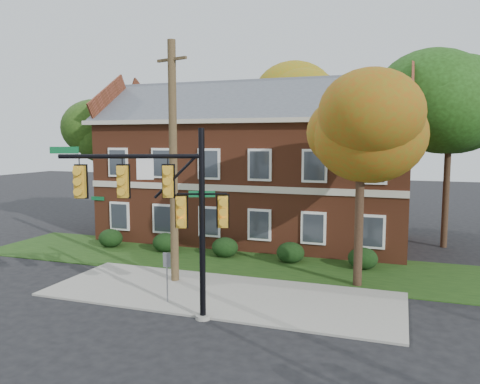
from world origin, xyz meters
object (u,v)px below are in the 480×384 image
(hedge_center, at_px, (225,247))
(traffic_signal, at_px, (167,203))
(utility_pole, at_px, (173,162))
(apartment_building, at_px, (255,158))
(hedge_far_right, at_px, (363,258))
(tree_far_rear, at_px, (303,104))
(sign_post, at_px, (167,269))
(hedge_left, at_px, (165,243))
(tree_right_rear, at_px, (457,103))
(tree_left_rear, at_px, (109,131))
(tree_near_right, at_px, (367,126))
(hedge_right, at_px, (290,253))
(hedge_far_left, at_px, (111,238))

(hedge_center, distance_m, traffic_signal, 9.40)
(utility_pole, bearing_deg, apartment_building, 103.45)
(apartment_building, distance_m, hedge_far_right, 9.82)
(tree_far_rear, xyz_separation_m, sign_post, (-0.84, -20.37, -7.51))
(hedge_left, xyz_separation_m, hedge_center, (3.50, 0.00, 0.00))
(tree_right_rear, distance_m, tree_far_rear, 12.20)
(hedge_far_right, relative_size, tree_right_rear, 0.13)
(apartment_building, bearing_deg, traffic_signal, -84.79)
(hedge_far_right, bearing_deg, tree_left_rear, 166.11)
(tree_near_right, bearing_deg, utility_pole, -166.42)
(tree_near_right, relative_size, tree_far_rear, 0.74)
(utility_pole, bearing_deg, hedge_center, 100.26)
(hedge_center, xyz_separation_m, hedge_right, (3.50, 0.00, 0.00))
(tree_far_rear, relative_size, utility_pole, 1.13)
(tree_right_rear, height_order, sign_post, tree_right_rear)
(tree_right_rear, xyz_separation_m, traffic_signal, (-10.05, -14.74, -4.09))
(hedge_far_left, xyz_separation_m, hedge_left, (3.50, 0.00, 0.00))
(hedge_left, height_order, hedge_far_right, same)
(hedge_center, bearing_deg, tree_right_rear, 28.37)
(tree_left_rear, relative_size, tree_far_rear, 0.77)
(tree_left_rear, xyz_separation_m, tree_far_rear, (11.07, 8.96, 2.16))
(tree_near_right, bearing_deg, traffic_signal, -135.80)
(tree_near_right, relative_size, sign_post, 4.37)
(tree_left_rear, height_order, tree_far_rear, tree_far_rear)
(apartment_building, relative_size, tree_far_rear, 1.63)
(hedge_far_left, relative_size, hedge_left, 1.00)
(hedge_far_left, height_order, hedge_left, same)
(hedge_left, height_order, tree_left_rear, tree_left_rear)
(apartment_building, xyz_separation_m, hedge_far_left, (-7.00, -5.25, -4.46))
(tree_left_rear, xyz_separation_m, sign_post, (10.23, -11.42, -5.35))
(hedge_left, xyz_separation_m, tree_right_rear, (14.81, 6.11, 7.60))
(hedge_left, distance_m, sign_post, 8.34)
(hedge_left, bearing_deg, hedge_center, 0.00)
(traffic_signal, bearing_deg, tree_far_rear, 68.25)
(utility_pole, bearing_deg, hedge_right, 65.93)
(hedge_far_right, height_order, traffic_signal, traffic_signal)
(apartment_building, relative_size, tree_near_right, 2.19)
(tree_left_rear, height_order, utility_pole, utility_pole)
(tree_right_rear, bearing_deg, hedge_left, -157.58)
(hedge_right, bearing_deg, hedge_left, 180.00)
(tree_near_right, relative_size, tree_left_rear, 0.97)
(sign_post, bearing_deg, hedge_center, 83.88)
(utility_pole, bearing_deg, hedge_left, 138.88)
(hedge_left, bearing_deg, sign_post, -61.21)
(tree_near_right, bearing_deg, apartment_building, 131.77)
(tree_near_right, height_order, sign_post, tree_near_right)
(tree_right_rear, bearing_deg, hedge_far_right, -125.23)
(hedge_right, distance_m, hedge_far_right, 3.50)
(tree_far_rear, xyz_separation_m, traffic_signal, (-0.08, -21.72, -4.81))
(hedge_far_left, height_order, tree_far_rear, tree_far_rear)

